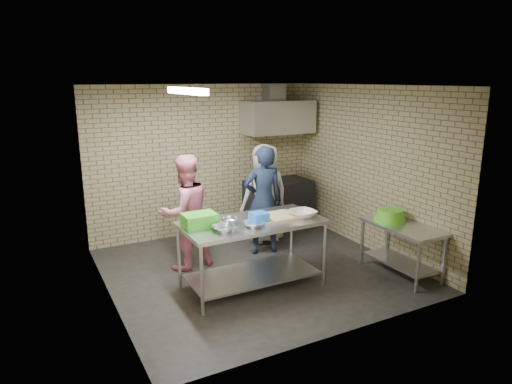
% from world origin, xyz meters
% --- Properties ---
extents(floor, '(4.20, 4.20, 0.00)m').
position_xyz_m(floor, '(0.00, 0.00, 0.00)').
color(floor, black).
rests_on(floor, ground).
extents(ceiling, '(4.20, 4.20, 0.00)m').
position_xyz_m(ceiling, '(0.00, 0.00, 2.70)').
color(ceiling, black).
rests_on(ceiling, ground).
extents(back_wall, '(4.20, 0.06, 2.70)m').
position_xyz_m(back_wall, '(0.00, 2.00, 1.35)').
color(back_wall, '#978B5E').
rests_on(back_wall, ground).
extents(front_wall, '(4.20, 0.06, 2.70)m').
position_xyz_m(front_wall, '(0.00, -2.00, 1.35)').
color(front_wall, '#978B5E').
rests_on(front_wall, ground).
extents(left_wall, '(0.06, 4.00, 2.70)m').
position_xyz_m(left_wall, '(-2.10, 0.00, 1.35)').
color(left_wall, '#978B5E').
rests_on(left_wall, ground).
extents(right_wall, '(0.06, 4.00, 2.70)m').
position_xyz_m(right_wall, '(2.10, 0.00, 1.35)').
color(right_wall, '#978B5E').
rests_on(right_wall, ground).
extents(prep_table, '(1.89, 0.95, 0.95)m').
position_xyz_m(prep_table, '(-0.31, -0.47, 0.47)').
color(prep_table, silver).
rests_on(prep_table, floor).
extents(side_counter, '(0.60, 1.20, 0.75)m').
position_xyz_m(side_counter, '(1.80, -1.10, 0.38)').
color(side_counter, silver).
rests_on(side_counter, floor).
extents(stove, '(1.20, 0.70, 0.90)m').
position_xyz_m(stove, '(1.35, 1.65, 0.45)').
color(stove, black).
rests_on(stove, floor).
extents(range_hood, '(1.30, 0.60, 0.60)m').
position_xyz_m(range_hood, '(1.35, 1.70, 2.10)').
color(range_hood, silver).
rests_on(range_hood, back_wall).
extents(hood_duct, '(0.35, 0.30, 0.30)m').
position_xyz_m(hood_duct, '(1.35, 1.85, 2.55)').
color(hood_duct, '#A5A8AD').
rests_on(hood_duct, back_wall).
extents(wall_shelf, '(0.80, 0.20, 0.04)m').
position_xyz_m(wall_shelf, '(1.65, 1.89, 1.92)').
color(wall_shelf, '#3F2B19').
rests_on(wall_shelf, back_wall).
extents(fluorescent_fixture, '(0.10, 1.25, 0.08)m').
position_xyz_m(fluorescent_fixture, '(-1.00, 0.00, 2.64)').
color(fluorescent_fixture, white).
rests_on(fluorescent_fixture, ceiling).
extents(green_crate, '(0.42, 0.32, 0.17)m').
position_xyz_m(green_crate, '(-1.01, -0.35, 1.03)').
color(green_crate, green).
rests_on(green_crate, prep_table).
extents(blue_tub, '(0.21, 0.21, 0.14)m').
position_xyz_m(blue_tub, '(-0.26, -0.57, 1.01)').
color(blue_tub, blue).
rests_on(blue_tub, prep_table).
extents(cutting_board, '(0.58, 0.44, 0.03)m').
position_xyz_m(cutting_board, '(0.04, -0.49, 0.96)').
color(cutting_board, tan).
rests_on(cutting_board, prep_table).
extents(mixing_bowl_a, '(0.31, 0.31, 0.07)m').
position_xyz_m(mixing_bowl_a, '(-0.81, -0.67, 0.98)').
color(mixing_bowl_a, silver).
rests_on(mixing_bowl_a, prep_table).
extents(mixing_bowl_b, '(0.24, 0.24, 0.07)m').
position_xyz_m(mixing_bowl_b, '(-0.61, -0.42, 0.98)').
color(mixing_bowl_b, silver).
rests_on(mixing_bowl_b, prep_table).
extents(mixing_bowl_c, '(0.28, 0.28, 0.07)m').
position_xyz_m(mixing_bowl_c, '(-0.41, -0.69, 0.98)').
color(mixing_bowl_c, silver).
rests_on(mixing_bowl_c, prep_table).
extents(ceramic_bowl, '(0.38, 0.38, 0.09)m').
position_xyz_m(ceramic_bowl, '(0.39, -0.62, 0.99)').
color(ceramic_bowl, beige).
rests_on(ceramic_bowl, prep_table).
extents(green_basin, '(0.46, 0.46, 0.17)m').
position_xyz_m(green_basin, '(1.78, -0.85, 0.83)').
color(green_basin, '#59C626').
rests_on(green_basin, side_counter).
extents(bottle_red, '(0.07, 0.07, 0.18)m').
position_xyz_m(bottle_red, '(1.40, 1.89, 2.03)').
color(bottle_red, '#B22619').
rests_on(bottle_red, wall_shelf).
extents(bottle_green, '(0.06, 0.06, 0.15)m').
position_xyz_m(bottle_green, '(1.80, 1.89, 2.02)').
color(bottle_green, green).
rests_on(bottle_green, wall_shelf).
extents(man_navy, '(0.70, 0.52, 1.77)m').
position_xyz_m(man_navy, '(0.44, 0.60, 0.89)').
color(man_navy, black).
rests_on(man_navy, floor).
extents(woman_pink, '(0.94, 0.79, 1.73)m').
position_xyz_m(woman_pink, '(-0.88, 0.60, 0.86)').
color(woman_pink, '#DA7389').
rests_on(woman_pink, floor).
extents(woman_white, '(0.88, 0.60, 1.72)m').
position_xyz_m(woman_white, '(0.72, 1.04, 0.86)').
color(woman_white, silver).
rests_on(woman_white, floor).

